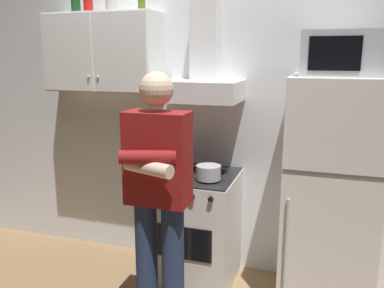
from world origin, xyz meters
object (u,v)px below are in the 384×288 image
object	(u,v)px
range_hood	(201,74)
refrigerator	(330,196)
stove_oven	(196,228)
person_standing	(158,195)
cooking_pot	(209,172)
upper_cabinet	(104,52)
bottle_canister_steel	(111,1)
microwave	(341,53)

from	to	relation	value
range_hood	refrigerator	bearing A→B (deg)	-7.55
stove_oven	refrigerator	xyz separation A→B (m)	(0.95, 0.00, 0.37)
stove_oven	person_standing	world-z (taller)	person_standing
person_standing	cooking_pot	distance (m)	0.52
stove_oven	upper_cabinet	bearing A→B (deg)	171.10
cooking_pot	range_hood	bearing A→B (deg)	117.88
person_standing	bottle_canister_steel	size ratio (longest dim) A/B	8.68
cooking_pot	bottle_canister_steel	world-z (taller)	bottle_canister_steel
upper_cabinet	cooking_pot	distance (m)	1.27
stove_oven	bottle_canister_steel	world-z (taller)	bottle_canister_steel
stove_oven	microwave	size ratio (longest dim) A/B	1.82
stove_oven	refrigerator	distance (m)	1.02
upper_cabinet	person_standing	distance (m)	1.35
upper_cabinet	range_hood	world-z (taller)	range_hood
refrigerator	stove_oven	bearing A→B (deg)	-179.96
refrigerator	person_standing	bearing A→B (deg)	-148.77
microwave	bottle_canister_steel	size ratio (longest dim) A/B	2.54
microwave	person_standing	distance (m)	1.45
stove_oven	person_standing	xyz separation A→B (m)	(-0.05, -0.61, 0.47)
range_hood	cooking_pot	distance (m)	0.73
microwave	bottle_canister_steel	distance (m)	1.73
stove_oven	microwave	world-z (taller)	microwave
upper_cabinet	bottle_canister_steel	size ratio (longest dim) A/B	4.76
stove_oven	cooking_pot	xyz separation A→B (m)	(0.13, -0.12, 0.49)
upper_cabinet	stove_oven	distance (m)	1.55
stove_oven	bottle_canister_steel	bearing A→B (deg)	168.56
upper_cabinet	range_hood	distance (m)	0.81
range_hood	microwave	xyz separation A→B (m)	(0.95, -0.11, 0.14)
refrigerator	upper_cabinet	bearing A→B (deg)	175.93
upper_cabinet	person_standing	xyz separation A→B (m)	(0.75, -0.73, -0.85)
refrigerator	cooking_pot	size ratio (longest dim) A/B	5.81
range_hood	microwave	distance (m)	0.97
range_hood	person_standing	size ratio (longest dim) A/B	0.46
range_hood	cooking_pot	xyz separation A→B (m)	(0.13, -0.25, -0.67)
stove_oven	cooking_pot	bearing A→B (deg)	-42.49
stove_oven	range_hood	xyz separation A→B (m)	(0.00, 0.13, 1.16)
refrigerator	bottle_canister_steel	xyz separation A→B (m)	(-1.68, 0.15, 1.34)
cooking_pot	upper_cabinet	bearing A→B (deg)	165.27
person_standing	bottle_canister_steel	xyz separation A→B (m)	(-0.68, 0.75, 1.24)
upper_cabinet	range_hood	size ratio (longest dim) A/B	1.20
refrigerator	microwave	distance (m)	0.94
upper_cabinet	bottle_canister_steel	world-z (taller)	bottle_canister_steel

